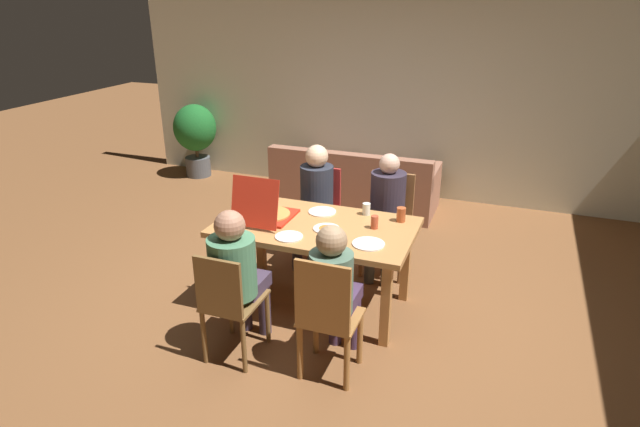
{
  "coord_description": "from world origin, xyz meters",
  "views": [
    {
      "loc": [
        1.46,
        -3.82,
        2.58
      ],
      "look_at": [
        0.0,
        0.1,
        0.84
      ],
      "focal_mm": 29.85,
      "sensor_mm": 36.0,
      "label": 1
    }
  ],
  "objects_px": {
    "pizza_box_0": "(266,213)",
    "person_0": "(236,269)",
    "chair_1": "(320,210)",
    "drinking_glass_2": "(366,209)",
    "chair_0": "(228,301)",
    "person_3": "(334,285)",
    "plate_1": "(327,228)",
    "potted_plant": "(195,133)",
    "plate_0": "(289,237)",
    "drinking_glass_1": "(401,215)",
    "drinking_glass_0": "(374,222)",
    "couch": "(354,186)",
    "chair_3": "(327,316)",
    "dining_table": "(316,234)",
    "chair_2": "(389,219)",
    "person_2": "(386,206)",
    "person_1": "(315,195)",
    "plate_2": "(368,244)",
    "plate_3": "(322,212)"
  },
  "relations": [
    {
      "from": "chair_3",
      "to": "potted_plant",
      "type": "distance_m",
      "value": 5.0
    },
    {
      "from": "pizza_box_0",
      "to": "person_3",
      "type": "bearing_deg",
      "value": -39.16
    },
    {
      "from": "chair_1",
      "to": "plate_2",
      "type": "xyz_separation_m",
      "value": [
        0.84,
        -1.18,
        0.29
      ]
    },
    {
      "from": "person_2",
      "to": "plate_0",
      "type": "relative_size",
      "value": 5.47
    },
    {
      "from": "drinking_glass_2",
      "to": "person_2",
      "type": "bearing_deg",
      "value": 78.35
    },
    {
      "from": "chair_1",
      "to": "dining_table",
      "type": "bearing_deg",
      "value": -71.38
    },
    {
      "from": "person_2",
      "to": "pizza_box_0",
      "type": "relative_size",
      "value": 2.37
    },
    {
      "from": "chair_0",
      "to": "person_1",
      "type": "height_order",
      "value": "person_1"
    },
    {
      "from": "drinking_glass_2",
      "to": "potted_plant",
      "type": "xyz_separation_m",
      "value": [
        -3.31,
        2.42,
        -0.17
      ]
    },
    {
      "from": "chair_3",
      "to": "drinking_glass_0",
      "type": "relative_size",
      "value": 8.8
    },
    {
      "from": "dining_table",
      "to": "plate_1",
      "type": "height_order",
      "value": "plate_1"
    },
    {
      "from": "chair_0",
      "to": "drinking_glass_2",
      "type": "relative_size",
      "value": 8.58
    },
    {
      "from": "person_0",
      "to": "plate_2",
      "type": "xyz_separation_m",
      "value": [
        0.84,
        0.58,
        0.08
      ]
    },
    {
      "from": "person_1",
      "to": "person_2",
      "type": "bearing_deg",
      "value": -3.85
    },
    {
      "from": "drinking_glass_2",
      "to": "person_1",
      "type": "bearing_deg",
      "value": 145.49
    },
    {
      "from": "person_1",
      "to": "chair_2",
      "type": "relative_size",
      "value": 1.24
    },
    {
      "from": "plate_1",
      "to": "drinking_glass_2",
      "type": "bearing_deg",
      "value": 62.38
    },
    {
      "from": "person_2",
      "to": "chair_3",
      "type": "relative_size",
      "value": 1.25
    },
    {
      "from": "plate_0",
      "to": "person_3",
      "type": "bearing_deg",
      "value": -38.7
    },
    {
      "from": "potted_plant",
      "to": "person_3",
      "type": "bearing_deg",
      "value": -45.97
    },
    {
      "from": "chair_0",
      "to": "chair_3",
      "type": "height_order",
      "value": "chair_3"
    },
    {
      "from": "chair_0",
      "to": "plate_1",
      "type": "distance_m",
      "value": 1.03
    },
    {
      "from": "plate_0",
      "to": "drinking_glass_2",
      "type": "xyz_separation_m",
      "value": [
        0.45,
        0.67,
        0.05
      ]
    },
    {
      "from": "couch",
      "to": "drinking_glass_2",
      "type": "bearing_deg",
      "value": -70.43
    },
    {
      "from": "plate_1",
      "to": "plate_2",
      "type": "height_order",
      "value": "plate_1"
    },
    {
      "from": "dining_table",
      "to": "drinking_glass_1",
      "type": "bearing_deg",
      "value": 25.87
    },
    {
      "from": "drinking_glass_0",
      "to": "couch",
      "type": "distance_m",
      "value": 2.5
    },
    {
      "from": "dining_table",
      "to": "drinking_glass_2",
      "type": "relative_size",
      "value": 15.7
    },
    {
      "from": "couch",
      "to": "dining_table",
      "type": "bearing_deg",
      "value": -80.89
    },
    {
      "from": "plate_2",
      "to": "drinking_glass_1",
      "type": "height_order",
      "value": "drinking_glass_1"
    },
    {
      "from": "person_2",
      "to": "plate_3",
      "type": "distance_m",
      "value": 0.68
    },
    {
      "from": "person_1",
      "to": "chair_2",
      "type": "xyz_separation_m",
      "value": [
        0.74,
        0.09,
        -0.19
      ]
    },
    {
      "from": "plate_0",
      "to": "drinking_glass_1",
      "type": "height_order",
      "value": "drinking_glass_1"
    },
    {
      "from": "plate_1",
      "to": "couch",
      "type": "distance_m",
      "value": 2.54
    },
    {
      "from": "plate_0",
      "to": "couch",
      "type": "relative_size",
      "value": 0.11
    },
    {
      "from": "pizza_box_0",
      "to": "person_0",
      "type": "bearing_deg",
      "value": -81.17
    },
    {
      "from": "dining_table",
      "to": "chair_2",
      "type": "distance_m",
      "value": 1.01
    },
    {
      "from": "chair_0",
      "to": "person_3",
      "type": "bearing_deg",
      "value": 15.49
    },
    {
      "from": "pizza_box_0",
      "to": "plate_1",
      "type": "distance_m",
      "value": 0.56
    },
    {
      "from": "chair_1",
      "to": "plate_0",
      "type": "distance_m",
      "value": 1.32
    },
    {
      "from": "chair_1",
      "to": "drinking_glass_2",
      "type": "height_order",
      "value": "chair_1"
    },
    {
      "from": "plate_0",
      "to": "drinking_glass_2",
      "type": "height_order",
      "value": "drinking_glass_2"
    },
    {
      "from": "pizza_box_0",
      "to": "potted_plant",
      "type": "height_order",
      "value": "pizza_box_0"
    },
    {
      "from": "chair_3",
      "to": "chair_0",
      "type": "bearing_deg",
      "value": -175.83
    },
    {
      "from": "drinking_glass_1",
      "to": "plate_0",
      "type": "bearing_deg",
      "value": -140.54
    },
    {
      "from": "chair_1",
      "to": "drinking_glass_1",
      "type": "relative_size",
      "value": 7.51
    },
    {
      "from": "chair_1",
      "to": "potted_plant",
      "type": "xyz_separation_m",
      "value": [
        -2.65,
        1.82,
        0.17
      ]
    },
    {
      "from": "dining_table",
      "to": "potted_plant",
      "type": "height_order",
      "value": "potted_plant"
    },
    {
      "from": "plate_2",
      "to": "drinking_glass_0",
      "type": "relative_size",
      "value": 2.29
    },
    {
      "from": "chair_3",
      "to": "plate_1",
      "type": "relative_size",
      "value": 4.39
    }
  ]
}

